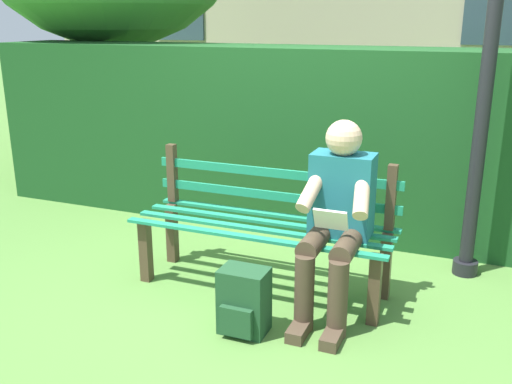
% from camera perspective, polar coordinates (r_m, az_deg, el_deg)
% --- Properties ---
extents(ground, '(60.00, 60.00, 0.00)m').
position_cam_1_polar(ground, '(3.98, 0.55, -9.56)').
color(ground, '#517F38').
extents(park_bench, '(1.75, 0.52, 0.90)m').
position_cam_1_polar(park_bench, '(3.86, 0.93, -3.27)').
color(park_bench, '#4C3828').
rests_on(park_bench, ground).
extents(person_seated, '(0.44, 0.73, 1.20)m').
position_cam_1_polar(person_seated, '(3.50, 8.01, -2.20)').
color(person_seated, '#1E6672').
rests_on(person_seated, ground).
extents(hedge_backdrop, '(6.30, 0.81, 1.65)m').
position_cam_1_polar(hedge_backdrop, '(4.96, 7.00, 5.54)').
color(hedge_backdrop, '#19471E').
rests_on(hedge_backdrop, ground).
extents(backpack, '(0.28, 0.27, 0.40)m').
position_cam_1_polar(backpack, '(3.40, -1.21, -10.83)').
color(backpack, '#1E4728').
rests_on(backpack, ground).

